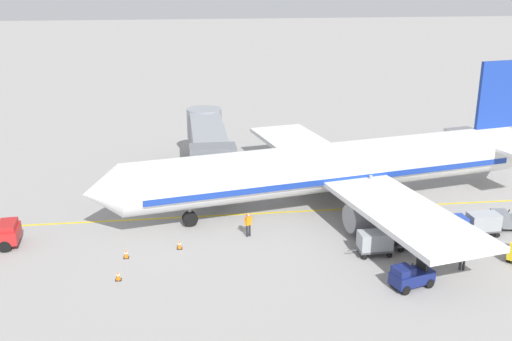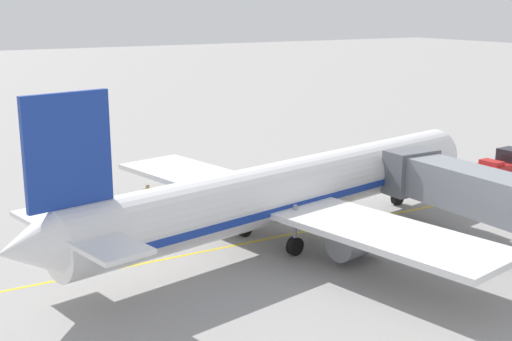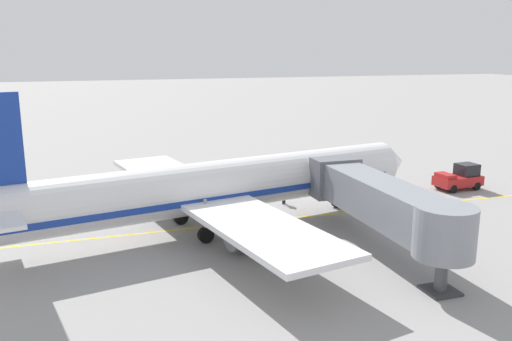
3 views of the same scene
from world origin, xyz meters
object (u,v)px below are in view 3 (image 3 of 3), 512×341
object	(u,v)px
pushback_tractor	(459,178)
baggage_tug_spare	(60,211)
baggage_cart_front	(187,189)
baggage_cart_second_in_train	(158,194)
jet_bridge	(383,201)
ground_crew_loader	(284,193)
baggage_tug_lead	(171,181)
baggage_tug_trailing	(80,195)
baggage_cart_tail_end	(88,204)
safety_cone_wing_tip	(327,192)
ground_crew_wing_walker	(130,186)
safety_cone_nose_left	(344,180)
parked_airliner	(214,188)
safety_cone_nose_right	(356,187)
baggage_cart_third_in_train	(120,200)

from	to	relation	value
pushback_tractor	baggage_tug_spare	xyz separation A→B (m)	(-1.80, -35.92, -0.39)
baggage_cart_front	baggage_cart_second_in_train	distance (m)	2.72
jet_bridge	ground_crew_loader	size ratio (longest dim) A/B	9.39
baggage_tug_lead	ground_crew_loader	xyz separation A→B (m)	(8.22, 8.44, 0.24)
baggage_tug_trailing	baggage_cart_front	size ratio (longest dim) A/B	0.91
jet_bridge	baggage_cart_tail_end	size ratio (longest dim) A/B	5.45
safety_cone_wing_tip	ground_crew_loader	bearing A→B (deg)	-74.10
ground_crew_wing_walker	baggage_tug_spare	bearing A→B (deg)	-48.10
baggage_tug_trailing	baggage_cart_second_in_train	size ratio (longest dim) A/B	0.91
baggage_tug_lead	ground_crew_loader	size ratio (longest dim) A/B	1.63
pushback_tractor	safety_cone_nose_left	world-z (taller)	pushback_tractor
baggage_cart_tail_end	baggage_cart_second_in_train	bearing A→B (deg)	102.98
parked_airliner	ground_crew_wing_walker	xyz separation A→B (m)	(-11.20, -5.08, -2.23)
parked_airliner	baggage_cart_tail_end	size ratio (longest dim) A/B	12.74
pushback_tractor	ground_crew_loader	xyz separation A→B (m)	(-0.49, -17.66, -0.15)
baggage_cart_second_in_train	ground_crew_wing_walker	size ratio (longest dim) A/B	1.72
baggage_tug_trailing	jet_bridge	bearing A→B (deg)	45.67
pushback_tractor	baggage_tug_lead	distance (m)	27.52
ground_crew_wing_walker	safety_cone_nose_left	size ratio (longest dim) A/B	2.86
ground_crew_loader	safety_cone_nose_right	size ratio (longest dim) A/B	2.86
pushback_tractor	baggage_cart_tail_end	distance (m)	33.86
baggage_tug_trailing	ground_crew_wing_walker	world-z (taller)	ground_crew_wing_walker
parked_airliner	baggage_cart_front	distance (m)	8.81
baggage_cart_tail_end	baggage_tug_trailing	bearing A→B (deg)	-171.06
baggage_cart_third_in_train	ground_crew_loader	distance (m)	13.78
parked_airliner	baggage_tug_lead	bearing A→B (deg)	-174.90
ground_crew_loader	safety_cone_nose_left	world-z (taller)	ground_crew_loader
baggage_cart_front	safety_cone_nose_left	world-z (taller)	baggage_cart_front
baggage_cart_second_in_train	baggage_tug_lead	bearing A→B (deg)	159.02
baggage_cart_third_in_train	ground_crew_wing_walker	distance (m)	4.58
pushback_tractor	safety_cone_wing_tip	xyz separation A→B (m)	(-1.84, -12.92, -0.81)
baggage_tug_spare	baggage_cart_tail_end	bearing A→B (deg)	105.79
baggage_cart_front	safety_cone_nose_left	bearing A→B (deg)	94.38
parked_airliner	baggage_tug_spare	bearing A→B (deg)	-118.36
ground_crew_loader	baggage_cart_second_in_train	bearing A→B (deg)	-107.41
parked_airliner	ground_crew_wing_walker	world-z (taller)	parked_airliner
parked_airliner	pushback_tractor	xyz separation A→B (m)	(-4.12, 24.95, -2.09)
baggage_tug_lead	baggage_cart_third_in_train	bearing A→B (deg)	-40.53
baggage_tug_spare	safety_cone_nose_left	size ratio (longest dim) A/B	4.51
parked_airliner	baggage_cart_third_in_train	distance (m)	9.53
baggage_tug_lead	baggage_cart_tail_end	xyz separation A→B (m)	(6.30, -7.68, 0.24)
baggage_tug_lead	baggage_cart_front	size ratio (longest dim) A/B	0.95
jet_bridge	baggage_cart_tail_end	distance (m)	23.27
baggage_tug_spare	ground_crew_wing_walker	distance (m)	7.91
baggage_cart_second_in_train	safety_cone_wing_tip	distance (m)	15.22
pushback_tractor	baggage_cart_second_in_train	distance (m)	28.25
ground_crew_loader	safety_cone_nose_left	bearing A→B (deg)	121.49
jet_bridge	safety_cone_nose_right	xyz separation A→B (m)	(-14.73, 6.13, -3.17)
pushback_tractor	baggage_cart_second_in_train	xyz separation A→B (m)	(-3.74, -28.01, -0.15)
parked_airliner	baggage_tug_trailing	xyz separation A→B (m)	(-10.43, -9.44, -2.47)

